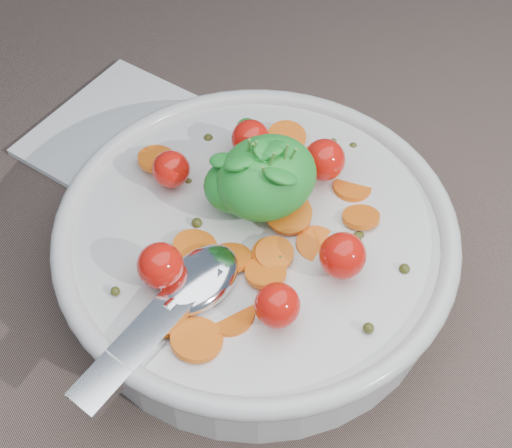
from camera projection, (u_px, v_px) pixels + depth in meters
ground at (224, 278)px, 0.56m from camera, size 6.00×6.00×0.00m
bowl at (256, 243)px, 0.54m from camera, size 0.32×0.30×0.13m
napkin at (121, 132)px, 0.66m from camera, size 0.19×0.18×0.01m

